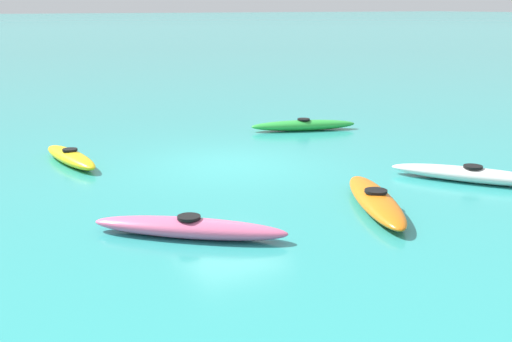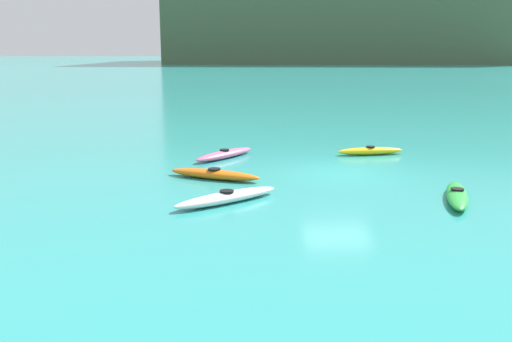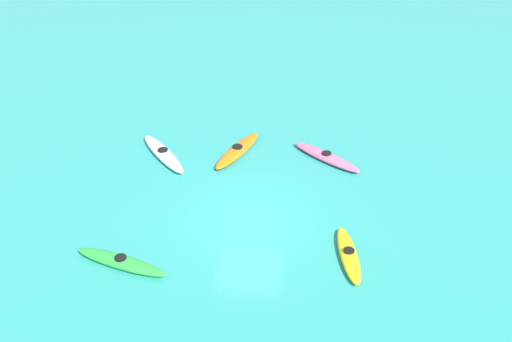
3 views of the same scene
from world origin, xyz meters
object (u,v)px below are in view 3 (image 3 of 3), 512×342
kayak_pink (326,157)px  kayak_white (163,154)px  kayak_green (121,262)px  kayak_orange (238,150)px  kayak_yellow (349,255)px

kayak_pink → kayak_white: bearing=-88.7°
kayak_pink → kayak_green: bearing=-44.5°
kayak_orange → kayak_green: 7.94m
kayak_green → kayak_yellow: (-0.81, 7.38, 0.00)m
kayak_orange → kayak_pink: same height
kayak_green → kayak_pink: bearing=135.5°
kayak_orange → kayak_white: same height
kayak_pink → kayak_yellow: 6.20m
kayak_pink → kayak_yellow: bearing=4.6°
kayak_green → kayak_yellow: 7.42m
kayak_white → kayak_yellow: bearing=50.6°
kayak_orange → kayak_pink: 3.75m
kayak_pink → kayak_green: 9.81m
kayak_orange → kayak_white: size_ratio=1.02×
kayak_yellow → kayak_pink: bearing=-175.4°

